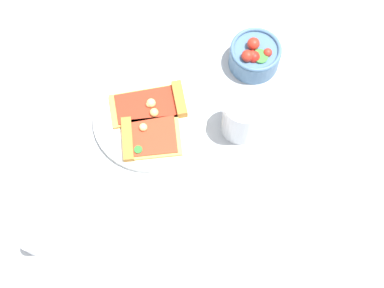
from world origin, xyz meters
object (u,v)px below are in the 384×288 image
object	(u,v)px
pizza_slice_near	(154,104)
paper_napkin	(268,209)
soda_glass	(242,117)
pepper_shaker	(31,244)
pizza_slice_far	(147,137)
plate	(150,118)
salad_bowl	(255,55)

from	to	relation	value
pizza_slice_near	paper_napkin	size ratio (longest dim) A/B	1.18
soda_glass	pepper_shaker	distance (m)	0.45
pizza_slice_near	paper_napkin	distance (m)	0.30
pizza_slice_far	pepper_shaker	xyz separation A→B (m)	(-0.05, -0.28, 0.01)
plate	salad_bowl	world-z (taller)	salad_bowl
plate	salad_bowl	distance (m)	0.25
paper_napkin	pepper_shaker	size ratio (longest dim) A/B	2.04
pizza_slice_near	paper_napkin	world-z (taller)	pizza_slice_near
pizza_slice_near	pizza_slice_far	distance (m)	0.07
pepper_shaker	pizza_slice_near	bearing A→B (deg)	86.05
pizza_slice_near	soda_glass	size ratio (longest dim) A/B	1.57
plate	soda_glass	xyz separation A→B (m)	(0.16, 0.08, 0.04)
pizza_slice_far	paper_napkin	bearing A→B (deg)	1.37
salad_bowl	pepper_shaker	xyz separation A→B (m)	(-0.14, -0.55, 0.00)
paper_napkin	plate	bearing A→B (deg)	172.97
paper_napkin	pepper_shaker	distance (m)	0.43
plate	paper_napkin	size ratio (longest dim) A/B	1.70
pizza_slice_far	soda_glass	world-z (taller)	soda_glass
pizza_slice_far	paper_napkin	world-z (taller)	pizza_slice_far
soda_glass	salad_bowl	bearing A→B (deg)	109.50
paper_napkin	salad_bowl	bearing A→B (deg)	124.55
salad_bowl	pepper_shaker	bearing A→B (deg)	-104.26
plate	pizza_slice_far	bearing A→B (deg)	-62.83
salad_bowl	paper_napkin	world-z (taller)	salad_bowl
pizza_slice_far	pizza_slice_near	bearing A→B (deg)	112.26
pizza_slice_far	soda_glass	xyz separation A→B (m)	(0.14, 0.12, 0.03)
salad_bowl	soda_glass	size ratio (longest dim) A/B	1.04
soda_glass	paper_napkin	xyz separation A→B (m)	(0.13, -0.12, -0.05)
pizza_slice_near	soda_glass	xyz separation A→B (m)	(0.17, 0.06, 0.03)
salad_bowl	paper_napkin	size ratio (longest dim) A/B	0.78
plate	pizza_slice_far	distance (m)	0.05
plate	salad_bowl	bearing A→B (deg)	64.04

